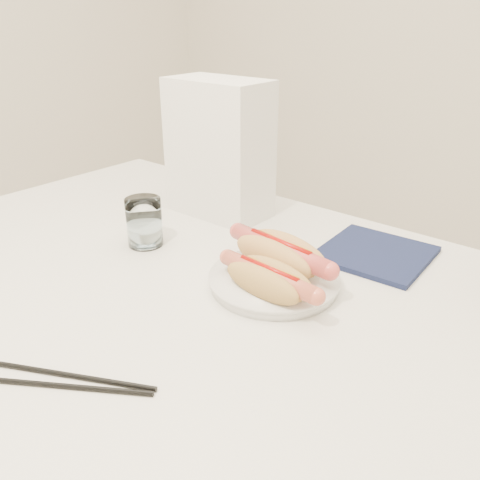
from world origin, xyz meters
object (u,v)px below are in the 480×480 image
Objects in this scene: table at (192,313)px; hotdog_right at (269,280)px; water_glass at (144,222)px; plate at (274,282)px; napkin_box at (219,149)px; hotdog_left at (280,254)px.

table is 7.27× the size of hotdog_right.
hotdog_right is 1.92× the size of water_glass.
plate is at bearing 120.16° from hotdog_right.
napkin_box is at bearing 122.70° from table.
hotdog_right is (0.02, -0.04, 0.03)m from plate.
water_glass is at bearing -179.28° from hotdog_right.
plate reaches higher than table.
table is 0.16m from hotdog_right.
table is 0.17m from hotdog_left.
hotdog_right is 0.37m from napkin_box.
plate is 0.04m from hotdog_left.
hotdog_left is at bearing 118.01° from hotdog_right.
hotdog_left is at bearing 110.79° from plate.
table is 13.94× the size of water_glass.
napkin_box is at bearing 157.34° from hotdog_left.
water_glass reaches higher than table.
plate is 0.34m from napkin_box.
water_glass is (-0.15, 0.04, 0.10)m from table.
hotdog_left is (0.10, 0.10, 0.10)m from table.
hotdog_left is (-0.01, 0.03, 0.03)m from plate.
water_glass is at bearing -174.66° from plate.
table is at bearing -15.72° from water_glass.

